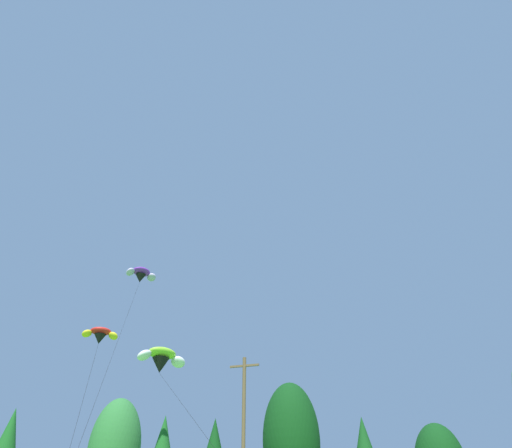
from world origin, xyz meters
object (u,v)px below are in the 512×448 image
at_px(parafoil_kite_mid_lime_white, 161,359).
at_px(parafoil_kite_far_purple, 141,275).
at_px(utility_pole, 243,443).
at_px(parafoil_kite_high_red_yellow, 100,335).

distance_m(parafoil_kite_mid_lime_white, parafoil_kite_far_purple, 13.76).
bearing_deg(parafoil_kite_far_purple, parafoil_kite_mid_lime_white, -44.85).
distance_m(utility_pole, parafoil_kite_far_purple, 18.57).
bearing_deg(parafoil_kite_mid_lime_white, utility_pole, 45.72).
bearing_deg(utility_pole, parafoil_kite_mid_lime_white, -134.28).
distance_m(parafoil_kite_high_red_yellow, parafoil_kite_mid_lime_white, 4.37).
relative_size(utility_pole, parafoil_kite_far_purple, 0.59).
bearing_deg(parafoil_kite_far_purple, parafoil_kite_high_red_yellow, -71.19).
bearing_deg(parafoil_kite_far_purple, utility_pole, -10.51).
height_order(parafoil_kite_mid_lime_white, parafoil_kite_far_purple, parafoil_kite_far_purple).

